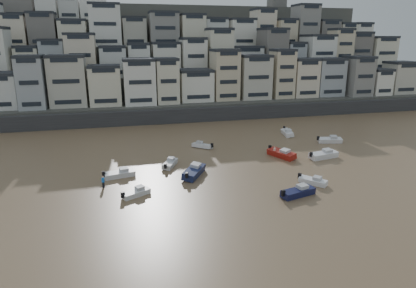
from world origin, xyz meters
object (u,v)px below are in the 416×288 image
object	(u,v)px
boat_j	(136,192)
boat_k	(120,173)
boat_a	(298,191)
boat_d	(324,154)
person_blue	(103,182)
boat_g	(330,139)
boat_b	(313,180)
boat_e	(281,153)
boat_f	(170,163)
boat_i	(287,132)
boat_h	(202,145)
person_pink	(274,151)
boat_c	(194,170)

from	to	relation	value
boat_j	boat_k	world-z (taller)	boat_k
boat_a	boat_d	bearing A→B (deg)	33.11
boat_j	person_blue	xyz separation A→B (m)	(-4.33, 4.12, 0.29)
boat_d	boat_g	world-z (taller)	boat_d
boat_g	boat_b	bearing A→B (deg)	-114.36
boat_e	boat_f	world-z (taller)	boat_e
boat_f	boat_j	world-z (taller)	boat_f
boat_f	boat_g	distance (m)	34.15
boat_i	boat_e	bearing A→B (deg)	-19.42
boat_a	boat_f	bearing A→B (deg)	117.30
boat_a	boat_h	size ratio (longest dim) A/B	1.23
boat_g	boat_h	size ratio (longest dim) A/B	1.16
boat_h	boat_j	distance (m)	24.31
boat_b	boat_k	world-z (taller)	boat_k
boat_d	boat_j	distance (m)	34.18
person_blue	person_pink	distance (m)	30.52
boat_i	boat_g	bearing A→B (deg)	46.43
boat_h	boat_k	size ratio (longest dim) A/B	0.89
boat_j	person_blue	world-z (taller)	person_blue
person_blue	boat_a	bearing A→B (deg)	-20.15
boat_b	person_blue	world-z (taller)	person_blue
boat_g	boat_j	size ratio (longest dim) A/B	1.21
boat_h	person_blue	world-z (taller)	person_blue
boat_b	person_pink	size ratio (longest dim) A/B	2.52
boat_i	person_pink	xyz separation A→B (m)	(-8.81, -13.07, 0.13)
boat_b	boat_h	xyz separation A→B (m)	(-11.34, 21.94, 0.01)
boat_d	boat_i	distance (m)	16.38
boat_g	boat_d	bearing A→B (deg)	-114.44
boat_g	boat_a	bearing A→B (deg)	-116.85
boat_c	boat_j	bearing A→B (deg)	152.76
boat_a	boat_e	size ratio (longest dim) A/B	0.90
boat_a	boat_g	world-z (taller)	boat_a
boat_a	boat_c	world-z (taller)	boat_c
person_blue	boat_e	bearing A→B (deg)	12.57
boat_f	boat_i	size ratio (longest dim) A/B	0.89
boat_j	boat_e	bearing A→B (deg)	-6.20
boat_b	person_pink	distance (m)	13.76
person_blue	boat_f	bearing A→B (deg)	32.51
boat_j	boat_b	bearing A→B (deg)	-33.26
boat_i	boat_h	bearing A→B (deg)	-66.42
boat_f	boat_h	bearing A→B (deg)	-13.64
boat_d	boat_i	xyz separation A→B (m)	(0.92, 16.36, -0.07)
boat_a	boat_c	xyz separation A→B (m)	(-11.99, 10.77, 0.14)
boat_i	person_blue	xyz separation A→B (m)	(-38.35, -20.77, 0.13)
boat_c	boat_g	bearing A→B (deg)	-37.95
boat_a	boat_k	bearing A→B (deg)	135.07
boat_e	boat_i	bearing A→B (deg)	128.53
boat_e	person_blue	xyz separation A→B (m)	(-30.47, -6.80, 0.04)
boat_d	boat_h	size ratio (longest dim) A/B	1.34
boat_e	boat_j	world-z (taller)	boat_e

